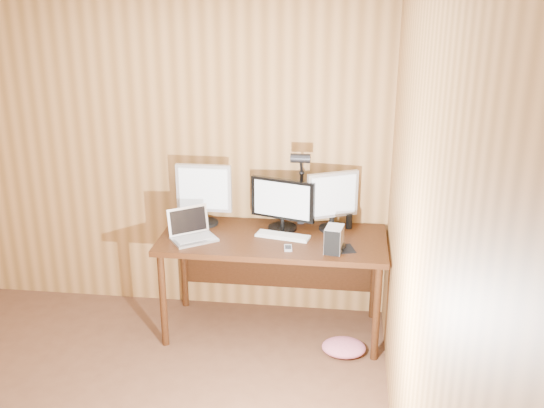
% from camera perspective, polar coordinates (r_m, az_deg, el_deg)
% --- Properties ---
extents(room_shell, '(4.00, 4.00, 4.00)m').
position_cam_1_polar(room_shell, '(3.14, -20.96, -5.10)').
color(room_shell, brown).
rests_on(room_shell, ground).
extents(desk, '(1.60, 0.70, 0.75)m').
position_cam_1_polar(desk, '(4.62, 0.19, -4.06)').
color(desk, '#34190A').
rests_on(desk, floor).
extents(monitor_center, '(0.47, 0.21, 0.38)m').
position_cam_1_polar(monitor_center, '(4.58, 0.94, 0.01)').
color(monitor_center, black).
rests_on(monitor_center, desk).
extents(monitor_left, '(0.41, 0.19, 0.46)m').
position_cam_1_polar(monitor_left, '(4.68, -6.11, 1.03)').
color(monitor_left, black).
rests_on(monitor_left, desk).
extents(monitor_right, '(0.36, 0.20, 0.44)m').
position_cam_1_polar(monitor_right, '(4.58, 5.44, 0.42)').
color(monitor_right, black).
rests_on(monitor_right, desk).
extents(laptop, '(0.38, 0.36, 0.21)m').
position_cam_1_polar(laptop, '(4.51, -7.23, -2.43)').
color(laptop, silver).
rests_on(laptop, desk).
extents(keyboard, '(0.40, 0.19, 0.02)m').
position_cam_1_polar(keyboard, '(4.51, 0.98, -2.87)').
color(keyboard, silver).
rests_on(keyboard, desk).
extents(mousepad, '(0.23, 0.21, 0.00)m').
position_cam_1_polar(mousepad, '(4.34, 6.07, -4.05)').
color(mousepad, black).
rests_on(mousepad, desk).
extents(mouse, '(0.11, 0.14, 0.04)m').
position_cam_1_polar(mouse, '(4.33, 6.08, -3.76)').
color(mouse, black).
rests_on(mouse, mousepad).
extents(hard_drive, '(0.13, 0.18, 0.18)m').
position_cam_1_polar(hard_drive, '(4.27, 5.58, -3.17)').
color(hard_drive, silver).
rests_on(hard_drive, desk).
extents(phone, '(0.06, 0.11, 0.01)m').
position_cam_1_polar(phone, '(4.32, 1.45, -3.96)').
color(phone, silver).
rests_on(phone, desk).
extents(speaker, '(0.05, 0.05, 0.11)m').
position_cam_1_polar(speaker, '(4.68, 6.92, -1.55)').
color(speaker, black).
rests_on(speaker, desk).
extents(desk_lamp, '(0.14, 0.20, 0.61)m').
position_cam_1_polar(desk_lamp, '(4.58, 2.60, 2.37)').
color(desk_lamp, black).
rests_on(desk_lamp, desk).
extents(fabric_pile, '(0.32, 0.27, 0.10)m').
position_cam_1_polar(fabric_pile, '(4.58, 6.45, -12.66)').
color(fabric_pile, '#CA617A').
rests_on(fabric_pile, floor).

